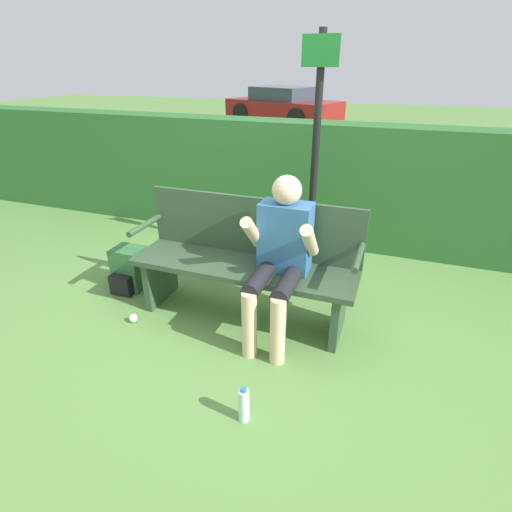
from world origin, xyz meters
name	(u,v)px	position (x,y,z in m)	size (l,w,h in m)	color
ground_plane	(244,316)	(0.00, 0.00, 0.00)	(40.00, 40.00, 0.00)	#5B8942
hedge_back	(301,182)	(0.00, 1.86, 0.68)	(12.00, 0.43, 1.37)	#2D662D
park_bench	(246,260)	(0.00, 0.07, 0.50)	(1.83, 0.50, 0.99)	#334C33
person_seated	(280,252)	(0.33, -0.07, 0.69)	(0.52, 0.66, 1.24)	#336699
backpack	(129,270)	(-1.19, 0.08, 0.19)	(0.28, 0.32, 0.41)	#336638
water_bottle	(244,405)	(0.41, -1.02, 0.12)	(0.07, 0.07, 0.25)	silver
signpost	(316,145)	(0.29, 1.13, 1.25)	(0.32, 0.09, 2.22)	black
parked_car	(283,106)	(-3.05, 11.40, 0.59)	(4.22, 3.04, 1.20)	maroon
litter_crumple	(133,318)	(-0.83, -0.40, 0.04)	(0.07, 0.07, 0.07)	silver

